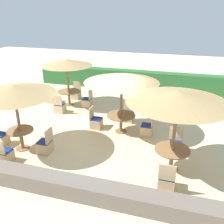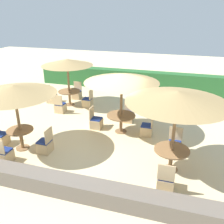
{
  "view_description": "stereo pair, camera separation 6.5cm",
  "coord_description": "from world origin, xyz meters",
  "px_view_note": "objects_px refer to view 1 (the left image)",
  "views": [
    {
      "loc": [
        2.58,
        -8.17,
        4.74
      ],
      "look_at": [
        0.0,
        0.6,
        0.9
      ],
      "focal_mm": 40.0,
      "sensor_mm": 36.0,
      "label": 1
    },
    {
      "loc": [
        2.64,
        -8.15,
        4.74
      ],
      "look_at": [
        0.0,
        0.6,
        0.9
      ],
      "focal_mm": 40.0,
      "sensor_mm": 36.0,
      "label": 2
    }
  ],
  "objects_px": {
    "parasol_front_left": "(14,90)",
    "patio_chair_front_left_west": "(0,138)",
    "round_table_center": "(121,118)",
    "round_table_back_left": "(69,94)",
    "patio_chair_back_left_north": "(76,94)",
    "patio_chair_back_left_west": "(51,98)",
    "parasol_back_left": "(67,62)",
    "patio_chair_center_east": "(147,129)",
    "patio_chair_back_left_east": "(87,102)",
    "patio_chair_back_left_south": "(60,107)",
    "patio_chair_center_north": "(128,116)",
    "round_table_front_right": "(172,153)",
    "round_table_front_left": "(21,135)",
    "patio_chair_front_right_north": "(175,147)",
    "parasol_center": "(122,78)",
    "patio_chair_front_left_south": "(4,156)",
    "patio_chair_front_left_east": "(45,146)",
    "patio_chair_center_west": "(96,122)",
    "patio_chair_front_right_south": "(166,181)",
    "parasol_front_right": "(178,97)"
  },
  "relations": [
    {
      "from": "parasol_front_left",
      "to": "patio_chair_front_left_west",
      "type": "bearing_deg",
      "value": 178.8
    },
    {
      "from": "round_table_back_left",
      "to": "patio_chair_back_left_south",
      "type": "bearing_deg",
      "value": -89.87
    },
    {
      "from": "round_table_front_right",
      "to": "round_table_front_left",
      "type": "bearing_deg",
      "value": -177.56
    },
    {
      "from": "round_table_back_left",
      "to": "parasol_center",
      "type": "bearing_deg",
      "value": -33.41
    },
    {
      "from": "parasol_back_left",
      "to": "patio_chair_back_left_south",
      "type": "bearing_deg",
      "value": -89.87
    },
    {
      "from": "patio_chair_front_right_north",
      "to": "parasol_front_left",
      "type": "relative_size",
      "value": 0.33
    },
    {
      "from": "patio_chair_center_west",
      "to": "patio_chair_back_left_west",
      "type": "bearing_deg",
      "value": -123.46
    },
    {
      "from": "patio_chair_back_left_north",
      "to": "patio_chair_center_west",
      "type": "bearing_deg",
      "value": 126.13
    },
    {
      "from": "parasol_front_left",
      "to": "round_table_front_left",
      "type": "xyz_separation_m",
      "value": [
        0.0,
        -0.0,
        -1.65
      ]
    },
    {
      "from": "patio_chair_back_left_south",
      "to": "parasol_front_left",
      "type": "distance_m",
      "value": 3.98
    },
    {
      "from": "round_table_front_right",
      "to": "round_table_center",
      "type": "height_order",
      "value": "round_table_center"
    },
    {
      "from": "patio_chair_back_left_south",
      "to": "patio_chair_center_north",
      "type": "bearing_deg",
      "value": -1.23
    },
    {
      "from": "patio_chair_front_left_east",
      "to": "patio_chair_center_north",
      "type": "bearing_deg",
      "value": -33.35
    },
    {
      "from": "parasol_front_left",
      "to": "patio_chair_back_left_north",
      "type": "bearing_deg",
      "value": 93.42
    },
    {
      "from": "parasol_front_right",
      "to": "patio_chair_front_right_south",
      "type": "relative_size",
      "value": 3.18
    },
    {
      "from": "patio_chair_center_east",
      "to": "patio_chair_back_left_north",
      "type": "xyz_separation_m",
      "value": [
        -4.49,
        3.2,
        0.0
      ]
    },
    {
      "from": "patio_chair_front_right_south",
      "to": "parasol_center",
      "type": "bearing_deg",
      "value": 124.49
    },
    {
      "from": "patio_chair_front_right_south",
      "to": "patio_chair_center_east",
      "type": "distance_m",
      "value": 3.25
    },
    {
      "from": "parasol_center",
      "to": "round_table_center",
      "type": "relative_size",
      "value": 2.5
    },
    {
      "from": "patio_chair_center_west",
      "to": "patio_chair_front_left_south",
      "type": "xyz_separation_m",
      "value": [
        -2.02,
        -3.27,
        0.0
      ]
    },
    {
      "from": "round_table_center",
      "to": "patio_chair_back_left_north",
      "type": "distance_m",
      "value": 4.71
    },
    {
      "from": "patio_chair_back_left_north",
      "to": "patio_chair_front_left_west",
      "type": "xyz_separation_m",
      "value": [
        -0.61,
        -5.5,
        0.0
      ]
    },
    {
      "from": "patio_chair_front_right_north",
      "to": "round_table_front_left",
      "type": "bearing_deg",
      "value": 13.01
    },
    {
      "from": "parasol_center",
      "to": "round_table_center",
      "type": "distance_m",
      "value": 1.66
    },
    {
      "from": "patio_chair_back_left_north",
      "to": "patio_chair_front_left_west",
      "type": "relative_size",
      "value": 1.0
    },
    {
      "from": "parasol_front_left",
      "to": "patio_chair_back_left_east",
      "type": "bearing_deg",
      "value": 80.88
    },
    {
      "from": "patio_chair_front_right_south",
      "to": "parasol_center",
      "type": "xyz_separation_m",
      "value": [
        -2.11,
        3.07,
        2.01
      ]
    },
    {
      "from": "round_table_front_right",
      "to": "patio_chair_back_left_west",
      "type": "height_order",
      "value": "patio_chair_back_left_west"
    },
    {
      "from": "round_table_center",
      "to": "patio_chair_center_west",
      "type": "height_order",
      "value": "patio_chair_center_west"
    },
    {
      "from": "round_table_front_right",
      "to": "patio_chair_front_right_north",
      "type": "height_order",
      "value": "patio_chair_front_right_north"
    },
    {
      "from": "patio_chair_center_west",
      "to": "parasol_front_left",
      "type": "xyz_separation_m",
      "value": [
        -1.99,
        -2.34,
        1.96
      ]
    },
    {
      "from": "parasol_front_right",
      "to": "patio_chair_center_west",
      "type": "relative_size",
      "value": 3.18
    },
    {
      "from": "patio_chair_back_left_south",
      "to": "parasol_front_right",
      "type": "bearing_deg",
      "value": -30.37
    },
    {
      "from": "patio_chair_front_right_north",
      "to": "patio_chair_back_left_west",
      "type": "relative_size",
      "value": 1.0
    },
    {
      "from": "patio_chair_center_east",
      "to": "patio_chair_back_left_east",
      "type": "height_order",
      "value": "same"
    },
    {
      "from": "patio_chair_back_left_west",
      "to": "parasol_back_left",
      "type": "bearing_deg",
      "value": 88.44
    },
    {
      "from": "patio_chair_center_west",
      "to": "parasol_front_left",
      "type": "distance_m",
      "value": 3.64
    },
    {
      "from": "patio_chair_center_north",
      "to": "patio_chair_front_right_north",
      "type": "bearing_deg",
      "value": 134.87
    },
    {
      "from": "round_table_center",
      "to": "patio_chair_front_left_east",
      "type": "xyz_separation_m",
      "value": [
        -2.16,
        -2.29,
        -0.34
      ]
    },
    {
      "from": "patio_chair_back_left_east",
      "to": "patio_chair_front_left_south",
      "type": "height_order",
      "value": "same"
    },
    {
      "from": "patio_chair_back_left_south",
      "to": "round_table_front_left",
      "type": "height_order",
      "value": "patio_chair_back_left_south"
    },
    {
      "from": "patio_chair_front_right_north",
      "to": "parasol_center",
      "type": "distance_m",
      "value": 3.17
    },
    {
      "from": "round_table_back_left",
      "to": "patio_chair_back_left_west",
      "type": "height_order",
      "value": "patio_chair_back_left_west"
    },
    {
      "from": "patio_chair_front_right_south",
      "to": "patio_chair_center_north",
      "type": "xyz_separation_m",
      "value": [
        -2.05,
        4.15,
        0.0
      ]
    },
    {
      "from": "round_table_back_left",
      "to": "patio_chair_front_left_west",
      "type": "distance_m",
      "value": 4.57
    },
    {
      "from": "round_table_center",
      "to": "round_table_back_left",
      "type": "xyz_separation_m",
      "value": [
        -3.37,
        2.22,
        0.0
      ]
    },
    {
      "from": "parasol_front_right",
      "to": "patio_chair_back_left_west",
      "type": "height_order",
      "value": "parasol_front_right"
    },
    {
      "from": "round_table_front_right",
      "to": "patio_chair_front_left_south",
      "type": "relative_size",
      "value": 1.17
    },
    {
      "from": "round_table_center",
      "to": "patio_chair_front_left_east",
      "type": "distance_m",
      "value": 3.16
    },
    {
      "from": "round_table_front_left",
      "to": "patio_chair_front_left_east",
      "type": "distance_m",
      "value": 0.98
    }
  ]
}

